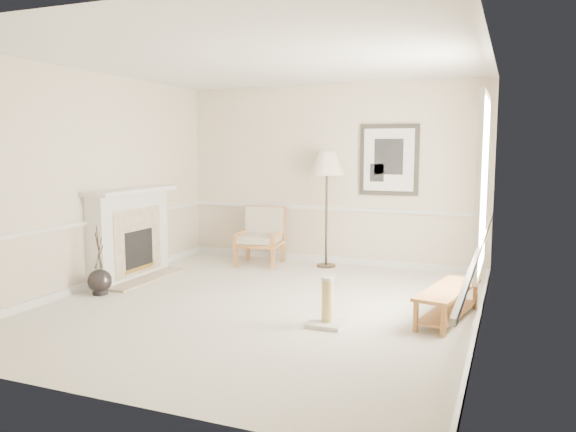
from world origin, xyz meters
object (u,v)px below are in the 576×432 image
(floor_lamp, at_px, (327,167))
(floor_vase, at_px, (100,282))
(bench, at_px, (448,299))
(armchair, at_px, (262,233))
(scratching_post, at_px, (327,310))

(floor_lamp, bearing_deg, floor_vase, -129.02)
(floor_vase, xyz_separation_m, bench, (4.30, 0.57, 0.08))
(armchair, height_order, scratching_post, armchair)
(floor_vase, height_order, armchair, armchair)
(floor_vase, bearing_deg, scratching_post, -2.16)
(floor_lamp, xyz_separation_m, scratching_post, (0.94, -2.82, -1.43))
(floor_vase, distance_m, floor_lamp, 3.76)
(floor_vase, relative_size, scratching_post, 1.70)
(scratching_post, bearing_deg, floor_lamp, 108.37)
(bench, xyz_separation_m, scratching_post, (-1.17, -0.69, -0.07))
(armchair, height_order, bench, armchair)
(floor_vase, distance_m, scratching_post, 3.13)
(floor_vase, relative_size, bench, 0.69)
(floor_vase, distance_m, armchair, 2.82)
(bench, bearing_deg, floor_vase, -172.46)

